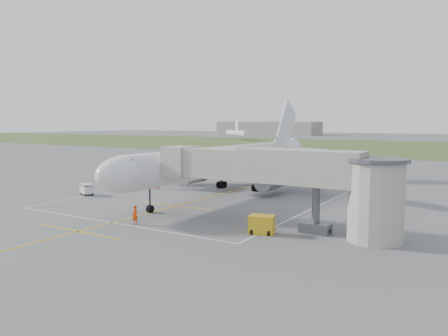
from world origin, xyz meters
The scene contains 11 objects.
ground centered at (0.00, 0.00, 0.00)m, with size 700.00×700.00×0.00m, color #525254.
grass_strip centered at (0.00, 130.00, 0.01)m, with size 700.00×120.00×0.02m, color #3F5525.
apron_markings centered at (0.00, -5.82, 0.01)m, with size 28.20×60.00×0.01m.
airliner centered at (0.00, 0.75, 4.39)m, with size 38.93×46.75×13.52m.
jet_bridge centered at (15.72, -13.50, 4.74)m, with size 23.40×5.00×7.20m.
gpu_unit centered at (14.12, -16.14, 0.79)m, with size 2.42×1.96×1.60m.
baggage_cart centered at (-14.69, -10.30, 0.76)m, with size 2.47×2.01×1.49m.
ramp_worker_nose centered at (2.39, -19.32, 0.90)m, with size 0.65×0.43×1.79m, color #DE3B07.
ramp_worker_wing centered at (-10.42, -0.95, 0.98)m, with size 0.95×0.74×1.95m, color #FF3A08.
distant_hangars centered at (-16.15, 265.19, 5.17)m, with size 345.00×49.00×12.00m.
distant_aircraft centered at (3.91, 173.89, 3.59)m, with size 214.75×51.14×8.85m.
Camera 1 is at (30.78, -49.25, 9.59)m, focal length 35.00 mm.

